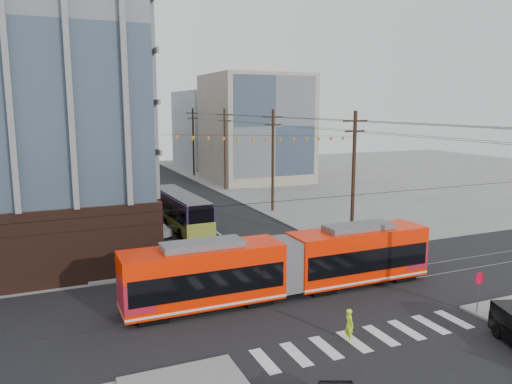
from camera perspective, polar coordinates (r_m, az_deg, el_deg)
ground at (r=28.54m, az=9.00°, el=-13.77°), size 160.00×160.00×0.00m
bg_bldg_nw_near at (r=74.05m, az=-25.75°, el=7.04°), size 18.00×16.00×18.00m
bg_bldg_ne_near at (r=76.29m, az=-0.05°, el=7.31°), size 14.00×14.00×16.00m
bg_bldg_nw_far at (r=93.97m, az=-23.53°, el=8.20°), size 16.00×18.00×20.00m
bg_bldg_ne_far at (r=95.67m, az=-3.73°, el=7.21°), size 16.00×16.00×14.00m
utility_pole_far at (r=81.42m, az=-7.18°, el=5.63°), size 0.30×0.30×11.00m
streetcar at (r=30.46m, az=3.39°, el=-8.33°), size 19.56×2.79×3.77m
city_bus at (r=47.39m, az=-8.67°, el=-2.06°), size 3.07×12.03×3.38m
parked_car_silver at (r=37.80m, az=-8.63°, el=-6.55°), size 3.21×5.00×1.56m
parked_car_white at (r=45.05m, az=-11.73°, el=-4.17°), size 3.36×4.64×1.25m
parked_car_grey at (r=47.97m, az=-11.70°, el=-3.19°), size 3.62×5.64×1.45m
pedestrian at (r=25.60m, az=10.61°, el=-14.68°), size 0.42×0.61×1.64m
stop_sign at (r=30.27m, az=24.03°, el=-10.75°), size 0.71×0.71×2.34m
jersey_barrier at (r=43.25m, az=8.91°, el=-4.95°), size 2.04×4.25×0.83m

